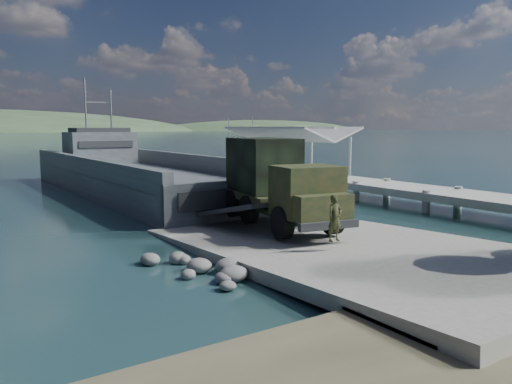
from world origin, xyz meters
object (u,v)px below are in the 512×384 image
at_px(sailboat_near, 253,168).
at_px(military_truck, 276,182).
at_px(sailboat_far, 230,165).
at_px(landing_craft, 140,182).
at_px(pier, 297,169).
at_px(soldier, 335,228).

bearing_deg(sailboat_near, military_truck, -123.62).
distance_m(military_truck, sailboat_far, 40.18).
bearing_deg(sailboat_near, landing_craft, -150.11).
bearing_deg(sailboat_near, pier, -111.89).
bearing_deg(landing_craft, sailboat_near, 31.53).
bearing_deg(military_truck, pier, 58.90).
distance_m(sailboat_near, sailboat_far, 5.61).
relative_size(landing_craft, military_truck, 3.84).
height_order(pier, landing_craft, landing_craft).
relative_size(military_truck, soldier, 5.20).
bearing_deg(sailboat_far, soldier, -135.36).
bearing_deg(pier, sailboat_near, 70.33).
bearing_deg(military_truck, landing_craft, 100.32).
relative_size(pier, landing_craft, 1.23).
height_order(pier, soldier, pier).
xyz_separation_m(landing_craft, sailboat_far, (18.41, 17.13, -0.51)).
relative_size(military_truck, sailboat_far, 1.41).
height_order(soldier, sailboat_near, sailboat_near).
relative_size(pier, soldier, 24.59).
height_order(military_truck, sailboat_near, sailboat_near).
relative_size(military_truck, sailboat_near, 1.41).
bearing_deg(sailboat_far, sailboat_near, -110.27).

